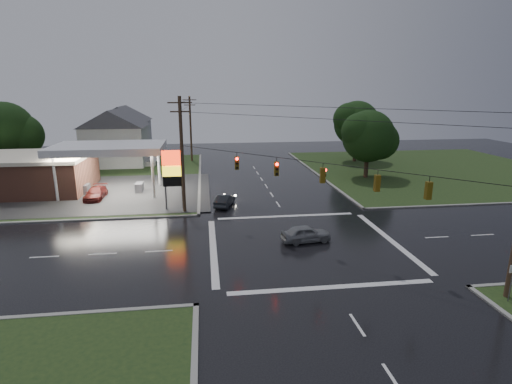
{
  "coord_description": "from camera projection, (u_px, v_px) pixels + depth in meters",
  "views": [
    {
      "loc": [
        -7.43,
        -28.1,
        11.63
      ],
      "look_at": [
        -3.12,
        4.87,
        3.0
      ],
      "focal_mm": 28.0,
      "sensor_mm": 36.0,
      "label": 1
    }
  ],
  "objects": [
    {
      "name": "car_pump",
      "position": [
        96.0,
        193.0,
        43.19
      ],
      "size": [
        1.89,
        4.49,
        1.29
      ],
      "primitive_type": "imported",
      "rotation": [
        0.0,
        0.0,
        -0.02
      ],
      "color": "#571613",
      "rests_on": "ground"
    },
    {
      "name": "gas_station",
      "position": [
        45.0,
        170.0,
        45.87
      ],
      "size": [
        26.2,
        18.0,
        5.6
      ],
      "color": "#2D2D2D",
      "rests_on": "ground"
    },
    {
      "name": "tree_ne_far",
      "position": [
        357.0,
        124.0,
        64.05
      ],
      "size": [
        8.46,
        7.2,
        9.8
      ],
      "color": "black",
      "rests_on": "ground"
    },
    {
      "name": "tree_nw_behind",
      "position": [
        6.0,
        130.0,
        53.81
      ],
      "size": [
        8.93,
        7.6,
        10.0
      ],
      "color": "black",
      "rests_on": "ground"
    },
    {
      "name": "utility_pole_n",
      "position": [
        191.0,
        128.0,
        64.73
      ],
      "size": [
        2.2,
        0.32,
        10.5
      ],
      "color": "#382619",
      "rests_on": "ground"
    },
    {
      "name": "ground",
      "position": [
        304.0,
        244.0,
        30.82
      ],
      "size": [
        120.0,
        120.0,
        0.0
      ],
      "primitive_type": "plane",
      "color": "black",
      "rests_on": "ground"
    },
    {
      "name": "car_north",
      "position": [
        225.0,
        200.0,
        40.62
      ],
      "size": [
        2.42,
        3.99,
        1.24
      ],
      "primitive_type": "imported",
      "rotation": [
        0.0,
        0.0,
        2.82
      ],
      "color": "black",
      "rests_on": "ground"
    },
    {
      "name": "grass_nw",
      "position": [
        63.0,
        179.0,
        52.5
      ],
      "size": [
        36.0,
        36.0,
        0.08
      ],
      "primitive_type": "cube",
      "color": "#1D3216",
      "rests_on": "ground"
    },
    {
      "name": "traffic_signals",
      "position": [
        307.0,
        161.0,
        29.18
      ],
      "size": [
        26.87,
        26.87,
        1.47
      ],
      "color": "black",
      "rests_on": "ground"
    },
    {
      "name": "grass_ne",
      "position": [
        432.0,
        169.0,
        59.03
      ],
      "size": [
        36.0,
        36.0,
        0.08
      ],
      "primitive_type": "cube",
      "color": "#1D3216",
      "rests_on": "ground"
    },
    {
      "name": "pylon_sign",
      "position": [
        173.0,
        170.0,
        38.58
      ],
      "size": [
        2.0,
        0.35,
        6.0
      ],
      "color": "#59595E",
      "rests_on": "ground"
    },
    {
      "name": "car_crossing",
      "position": [
        306.0,
        234.0,
        31.13
      ],
      "size": [
        4.04,
        2.02,
        1.32
      ],
      "primitive_type": "imported",
      "rotation": [
        0.0,
        0.0,
        1.69
      ],
      "color": "gray",
      "rests_on": "ground"
    },
    {
      "name": "utility_pole_nw",
      "position": [
        182.0,
        154.0,
        37.31
      ],
      "size": [
        2.2,
        0.32,
        11.0
      ],
      "color": "#382619",
      "rests_on": "ground"
    },
    {
      "name": "house_far",
      "position": [
        124.0,
        129.0,
        73.03
      ],
      "size": [
        11.05,
        8.48,
        8.6
      ],
      "color": "silver",
      "rests_on": "ground"
    },
    {
      "name": "house_near",
      "position": [
        116.0,
        137.0,
        61.64
      ],
      "size": [
        11.05,
        8.48,
        8.6
      ],
      "color": "silver",
      "rests_on": "ground"
    },
    {
      "name": "tree_ne_near",
      "position": [
        369.0,
        136.0,
        52.31
      ],
      "size": [
        7.99,
        6.8,
        8.98
      ],
      "color": "black",
      "rests_on": "ground"
    }
  ]
}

